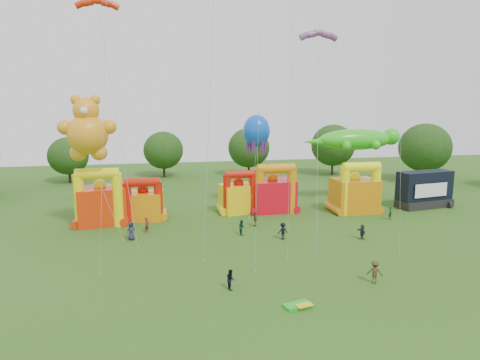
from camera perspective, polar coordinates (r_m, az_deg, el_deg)
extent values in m
plane|color=#2D5518|center=(31.03, 8.96, -17.61)|extent=(160.00, 160.00, 0.00)
cylinder|color=#352314|center=(86.03, 23.22, 0.98)|extent=(0.44, 0.44, 3.72)
ellipsoid|color=#1E3D12|center=(85.49, 23.43, 3.99)|extent=(9.30, 9.30, 8.89)
cylinder|color=#352314|center=(89.14, 12.20, 1.80)|extent=(0.44, 0.44, 3.51)
ellipsoid|color=#1E3D12|center=(88.63, 12.31, 4.55)|extent=(8.77, 8.78, 8.39)
cylinder|color=#352314|center=(85.79, 1.17, 1.64)|extent=(0.44, 0.44, 3.30)
ellipsoid|color=#1E3D12|center=(85.28, 1.18, 4.32)|extent=(8.25, 8.25, 7.88)
cylinder|color=#352314|center=(85.88, -10.10, 1.42)|extent=(0.44, 0.44, 3.09)
ellipsoid|color=#1E3D12|center=(85.39, -10.18, 3.93)|extent=(7.73, 7.72, 7.38)
cylinder|color=#352314|center=(84.47, -21.77, 0.63)|extent=(0.44, 0.44, 2.88)
ellipsoid|color=#1E3D12|center=(84.00, -21.93, 3.00)|extent=(7.20, 7.20, 6.88)
cube|color=red|center=(54.42, -18.05, -3.24)|extent=(6.25, 5.37, 4.47)
cylinder|color=#F4EC0C|center=(52.99, -20.62, -2.69)|extent=(1.21, 1.21, 6.39)
cylinder|color=#F4EC0C|center=(52.43, -15.98, -2.56)|extent=(1.21, 1.21, 6.39)
cylinder|color=#F4EC0C|center=(52.08, -18.51, 0.81)|extent=(4.90, 1.27, 1.27)
sphere|color=#F4EC0C|center=(53.91, -18.20, -0.62)|extent=(1.40, 1.40, 1.40)
cube|color=orange|center=(55.27, -12.73, -3.32)|extent=(5.25, 4.45, 3.46)
cylinder|color=red|center=(53.86, -14.77, -2.96)|extent=(1.05, 1.05, 4.94)
cylinder|color=red|center=(53.72, -10.82, -2.83)|extent=(1.05, 1.05, 4.94)
cylinder|color=red|center=(53.26, -12.90, -0.30)|extent=(4.23, 1.10, 1.10)
sphere|color=red|center=(54.84, -12.81, -1.26)|extent=(1.40, 1.40, 1.40)
cube|color=yellow|center=(57.14, -0.23, -2.47)|extent=(5.11, 4.42, 3.75)
cylinder|color=red|center=(55.43, -1.75, -2.03)|extent=(0.98, 0.98, 5.36)
cylinder|color=red|center=(56.08, 1.77, -1.88)|extent=(0.98, 0.98, 5.36)
cylinder|color=red|center=(55.22, 0.02, 0.77)|extent=(3.98, 1.03, 1.03)
sphere|color=red|center=(56.70, -0.23, -0.33)|extent=(1.40, 1.40, 1.40)
cube|color=red|center=(58.03, 4.34, -2.06)|extent=(5.79, 4.72, 4.23)
cylinder|color=orange|center=(55.76, 2.62, -1.60)|extent=(1.23, 1.23, 6.05)
cylinder|color=orange|center=(56.94, 6.90, -1.42)|extent=(1.23, 1.23, 6.05)
cylinder|color=orange|center=(55.78, 4.83, 1.54)|extent=(4.98, 1.29, 1.29)
sphere|color=orange|center=(57.56, 4.37, 0.29)|extent=(1.40, 1.40, 1.40)
cube|color=orange|center=(59.53, 14.98, -1.99)|extent=(5.67, 4.56, 4.40)
cylinder|color=#FFF80D|center=(56.98, 13.75, -1.51)|extent=(1.23, 1.23, 6.28)
cylinder|color=#FFF80D|center=(58.93, 17.62, -1.31)|extent=(1.23, 1.23, 6.28)
cylinder|color=#FFF80D|center=(57.39, 15.87, 1.66)|extent=(4.99, 1.30, 1.30)
sphere|color=#FFF80D|center=(59.07, 15.09, 0.38)|extent=(1.40, 1.40, 1.40)
cube|color=black|center=(65.54, 23.33, -2.86)|extent=(8.32, 4.24, 1.10)
cube|color=black|center=(65.21, 23.38, -0.65)|extent=(8.26, 3.86, 3.97)
cube|color=white|center=(64.04, 24.13, -1.25)|extent=(5.42, 0.98, 1.87)
cylinder|color=black|center=(62.87, 21.53, -3.40)|extent=(0.30, 0.90, 0.90)
cylinder|color=black|center=(66.47, 26.16, -3.03)|extent=(0.30, 0.90, 0.90)
sphere|color=orange|center=(50.62, -19.66, 5.74)|extent=(4.48, 4.48, 4.48)
sphere|color=orange|center=(50.52, -19.84, 8.74)|extent=(2.85, 2.85, 2.85)
sphere|color=orange|center=(50.67, -21.07, 9.93)|extent=(1.12, 1.12, 1.12)
sphere|color=orange|center=(50.37, -18.76, 10.07)|extent=(1.12, 1.12, 1.12)
sphere|color=orange|center=(50.98, -22.33, 6.52)|extent=(1.63, 1.63, 1.63)
sphere|color=orange|center=(50.28, -17.06, 6.79)|extent=(1.63, 1.63, 1.63)
sphere|color=orange|center=(50.98, -20.77, 3.40)|extent=(1.83, 1.83, 1.83)
sphere|color=orange|center=(50.65, -18.27, 3.51)|extent=(1.83, 1.83, 1.83)
sphere|color=white|center=(49.16, -20.08, 8.70)|extent=(0.81, 0.81, 0.81)
ellipsoid|color=green|center=(64.68, 15.18, 5.23)|extent=(11.48, 3.59, 3.05)
sphere|color=green|center=(67.31, 19.50, 5.48)|extent=(2.47, 2.47, 2.47)
cone|color=green|center=(62.35, 10.33, 5.04)|extent=(4.48, 1.79, 1.79)
sphere|color=green|center=(67.34, 16.20, 4.79)|extent=(1.35, 1.35, 1.35)
sphere|color=green|center=(64.18, 17.65, 4.47)|extent=(1.35, 1.35, 1.35)
sphere|color=green|center=(65.41, 12.69, 4.80)|extent=(1.35, 1.35, 1.35)
sphere|color=green|center=(62.16, 14.01, 4.48)|extent=(1.35, 1.35, 1.35)
ellipsoid|color=blue|center=(58.94, 2.22, 6.57)|extent=(3.67, 3.67, 4.41)
cone|color=#591E8C|center=(59.39, 3.33, 4.63)|extent=(0.83, 0.83, 2.94)
cone|color=#591E8C|center=(60.24, 2.53, 4.72)|extent=(0.83, 0.83, 2.94)
cone|color=#591E8C|center=(59.98, 1.42, 4.70)|extent=(0.83, 0.83, 2.94)
cone|color=#591E8C|center=(58.84, 1.07, 4.59)|extent=(0.83, 0.83, 2.94)
cone|color=#591E8C|center=(57.97, 1.86, 4.50)|extent=(0.83, 0.83, 2.94)
cone|color=#591E8C|center=(58.24, 3.01, 4.52)|extent=(0.83, 0.83, 2.94)
cube|color=green|center=(32.20, 7.69, -16.25)|extent=(2.18, 1.45, 0.24)
cube|color=yellow|center=(32.01, 8.58, -16.16)|extent=(1.31, 0.87, 0.10)
imported|color=#26253E|center=(47.33, -14.30, -6.60)|extent=(1.13, 0.93, 1.97)
imported|color=maroon|center=(49.57, -12.32, -5.88)|extent=(0.69, 0.77, 1.77)
imported|color=#163926|center=(47.69, 0.24, -6.32)|extent=(0.78, 0.93, 1.70)
imported|color=black|center=(46.33, 5.72, -6.79)|extent=(1.29, 0.89, 1.82)
imported|color=#403519|center=(50.88, 2.05, -5.23)|extent=(0.78, 1.13, 1.77)
imported|color=#222739|center=(47.96, 15.95, -6.68)|extent=(0.60, 1.55, 1.63)
imported|color=#4C151D|center=(58.24, 14.97, -3.70)|extent=(0.79, 0.54, 1.55)
imported|color=#16371C|center=(56.93, 19.41, -4.17)|extent=(0.65, 0.74, 1.71)
imported|color=black|center=(34.43, -1.26, -13.08)|extent=(0.70, 0.85, 1.61)
imported|color=#44321B|center=(37.03, 17.53, -11.60)|extent=(1.43, 1.22, 1.92)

